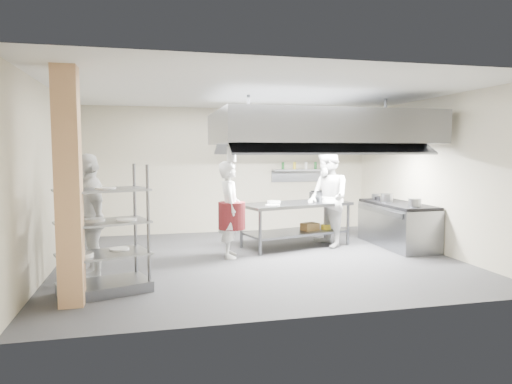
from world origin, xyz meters
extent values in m
plane|color=#303032|center=(0.00, 0.00, 0.00)|extent=(7.00, 7.00, 0.00)
plane|color=silver|center=(0.00, 0.00, 3.00)|extent=(7.00, 7.00, 0.00)
plane|color=#BDB396|center=(0.00, 3.00, 1.50)|extent=(7.00, 0.00, 7.00)
plane|color=#BDB396|center=(-3.50, 0.00, 1.50)|extent=(0.00, 6.00, 6.00)
plane|color=#BDB396|center=(3.50, 0.00, 1.50)|extent=(0.00, 6.00, 6.00)
cube|color=tan|center=(-2.90, -1.90, 1.50)|extent=(0.30, 0.30, 3.00)
cube|color=gray|center=(1.30, 0.40, 2.40)|extent=(4.00, 2.50, 0.60)
cube|color=white|center=(0.40, 0.40, 2.08)|extent=(1.60, 0.12, 0.04)
cube|color=white|center=(2.20, 0.40, 2.08)|extent=(1.60, 0.12, 0.04)
cube|color=gray|center=(1.80, 2.84, 1.50)|extent=(1.50, 0.28, 0.04)
cube|color=gray|center=(1.00, 0.91, 0.88)|extent=(2.43, 1.51, 0.06)
cube|color=slate|center=(1.00, 0.91, 0.30)|extent=(2.23, 1.37, 0.04)
cube|color=slate|center=(3.08, 0.50, 0.42)|extent=(0.80, 2.00, 0.84)
cube|color=black|center=(3.08, 0.50, 0.87)|extent=(0.78, 1.96, 0.06)
imported|color=silver|center=(-0.48, 0.28, 0.89)|extent=(0.51, 0.70, 1.78)
imported|color=silver|center=(1.65, 0.77, 0.99)|extent=(0.83, 1.02, 1.98)
imported|color=white|center=(-2.81, -0.66, 0.96)|extent=(0.82, 1.22, 1.93)
cube|color=slate|center=(1.63, 1.09, 1.01)|extent=(0.49, 0.45, 0.20)
cube|color=olive|center=(1.33, 0.95, 0.40)|extent=(0.41, 0.35, 0.15)
cylinder|color=gray|center=(2.93, 0.68, 0.99)|extent=(0.26, 0.26, 0.18)
cylinder|color=white|center=(-2.55, -1.45, 0.57)|extent=(0.28, 0.28, 0.05)
camera|label=1|loc=(-1.92, -7.95, 1.94)|focal=32.00mm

